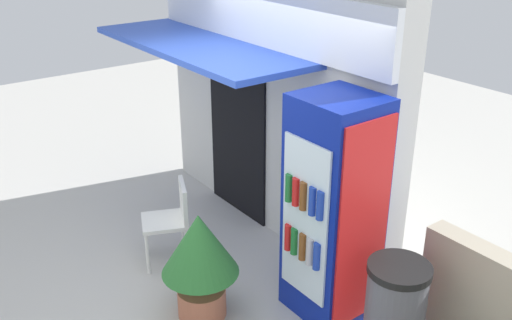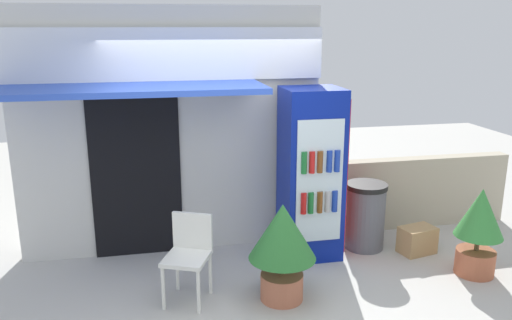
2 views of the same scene
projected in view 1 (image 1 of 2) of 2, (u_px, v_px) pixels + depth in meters
The scene contains 6 objects.
ground at pixel (190, 283), 5.51m from camera, with size 16.00×16.00×0.00m, color beige.
storefront_building at pixel (268, 94), 6.03m from camera, with size 3.56×1.28×2.87m.
drink_cooler at pixel (334, 210), 4.78m from camera, with size 0.68×0.68×1.98m.
plastic_chair at pixel (172, 216), 5.66m from camera, with size 0.55×0.56×0.86m.
potted_plant_near_shop at pixel (200, 254), 4.84m from camera, with size 0.67×0.67×1.00m.
trash_bin at pixel (395, 309), 4.51m from camera, with size 0.50×0.50×0.82m.
Camera 1 is at (4.03, -2.21, 3.32)m, focal length 40.28 mm.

